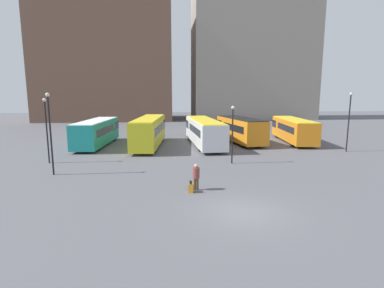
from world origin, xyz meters
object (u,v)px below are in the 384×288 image
traveler (196,174)px  lamp_post_3 (232,129)px  bus_2 (204,131)px  bus_3 (240,129)px  bus_1 (149,131)px  bus_4 (293,129)px  suitcase (191,188)px  lamp_post_0 (349,117)px  bus_0 (97,132)px  lamp_post_1 (46,125)px  lamp_post_2 (50,127)px

traveler → lamp_post_3: bearing=-16.9°
bus_2 → traveler: bearing=167.9°
bus_3 → lamp_post_3: (-3.30, -10.62, 1.28)m
bus_1 → bus_4: size_ratio=1.08×
traveler → suitcase: traveler is taller
traveler → lamp_post_3: (3.65, 6.68, 1.90)m
lamp_post_0 → bus_3: bearing=145.0°
bus_0 → bus_3: 16.45m
bus_2 → suitcase: bus_2 is taller
bus_0 → lamp_post_1: size_ratio=1.90×
bus_2 → lamp_post_2: lamp_post_2 is taller
traveler → lamp_post_2: bearing=78.4°
bus_4 → suitcase: bearing=148.0°
bus_4 → traveler: bus_4 is taller
lamp_post_2 → lamp_post_3: bearing=10.1°
lamp_post_0 → lamp_post_1: lamp_post_0 is taller
lamp_post_0 → lamp_post_2: 26.88m
traveler → bus_0: bearing=41.6°
bus_2 → traveler: bus_2 is taller
bus_0 → lamp_post_3: (13.13, -9.89, 1.32)m
bus_2 → lamp_post_0: lamp_post_0 is taller
lamp_post_1 → lamp_post_3: 15.30m
bus_3 → suitcase: (-7.29, -17.69, -1.32)m
traveler → lamp_post_1: (-11.57, 8.12, 2.22)m
bus_1 → lamp_post_1: 10.98m
bus_1 → traveler: (3.62, -15.55, -0.76)m
bus_4 → bus_2: bearing=102.8°
bus_2 → bus_4: (10.97, 1.32, -0.08)m
bus_0 → lamp_post_2: 12.44m
lamp_post_2 → bus_3: bearing=37.8°
bus_1 → lamp_post_1: lamp_post_1 is taller
bus_1 → bus_2: (6.10, 0.40, -0.13)m
lamp_post_0 → lamp_post_2: (-26.08, -6.52, -0.02)m
traveler → lamp_post_0: size_ratio=0.28×
bus_1 → lamp_post_0: 20.48m
bus_0 → bus_1: bus_1 is taller
bus_3 → lamp_post_2: lamp_post_2 is taller
bus_4 → lamp_post_2: 26.75m
traveler → bus_4: bearing=-26.1°
traveler → bus_3: bearing=-10.1°
bus_2 → lamp_post_1: lamp_post_1 is taller
bus_3 → traveler: bearing=148.6°
bus_2 → lamp_post_2: bearing=130.2°
bus_0 → lamp_post_1: lamp_post_1 is taller
lamp_post_0 → bus_0: bearing=167.3°
bus_4 → suitcase: bus_4 is taller
traveler → lamp_post_1: 14.32m
bus_1 → traveler: size_ratio=6.99×
bus_3 → traveler: (-6.95, -17.30, -0.63)m
bus_1 → lamp_post_0: (19.85, -4.77, 1.71)m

